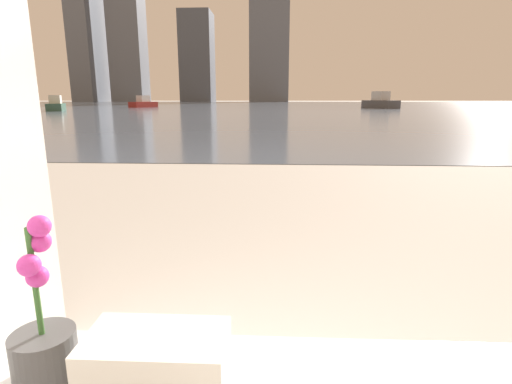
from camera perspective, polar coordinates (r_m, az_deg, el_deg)
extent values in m
cylinder|color=#4C4C4C|center=(1.02, -27.94, -19.86)|extent=(0.13, 0.13, 0.10)
cylinder|color=#38662D|center=(0.95, -29.05, -11.22)|extent=(0.01, 0.01, 0.23)
sphere|color=#CC3899|center=(0.91, -28.54, -4.32)|extent=(0.04, 0.04, 0.04)
sphere|color=#CC3899|center=(0.93, -28.49, -6.23)|extent=(0.04, 0.04, 0.04)
sphere|color=#CC3899|center=(0.91, -29.68, -9.10)|extent=(0.04, 0.04, 0.04)
sphere|color=#CC3899|center=(0.95, -28.76, -10.54)|extent=(0.04, 0.04, 0.04)
cube|color=silver|center=(0.93, -13.78, -24.46)|extent=(0.29, 0.16, 0.04)
cube|color=silver|center=(0.91, -13.93, -22.45)|extent=(0.29, 0.16, 0.04)
cube|color=silver|center=(0.88, -14.08, -20.34)|extent=(0.29, 0.16, 0.04)
cube|color=slate|center=(61.85, 2.87, 12.27)|extent=(180.00, 110.00, 0.01)
cube|color=#335647|center=(39.75, -26.65, 10.78)|extent=(2.46, 3.76, 0.62)
cube|color=silver|center=(39.74, -26.75, 11.74)|extent=(1.32, 1.57, 0.71)
cube|color=maroon|center=(50.08, -15.77, 11.93)|extent=(2.67, 3.88, 0.64)
cube|color=silver|center=(50.07, -15.82, 12.71)|extent=(1.41, 1.64, 0.74)
cube|color=#4C4C51|center=(46.67, 17.31, 11.88)|extent=(3.29, 5.06, 0.84)
cube|color=silver|center=(46.67, 17.39, 12.98)|extent=(1.77, 2.11, 0.96)
cube|color=#2D2D33|center=(66.53, 17.28, 12.02)|extent=(2.13, 3.39, 0.56)
cube|color=silver|center=(66.52, 17.31, 12.54)|extent=(1.17, 1.40, 0.64)
cube|color=slate|center=(132.09, -23.34, 23.41)|extent=(6.12, 13.18, 53.11)
cube|color=#4C515B|center=(120.49, -8.37, 18.45)|extent=(8.69, 9.99, 24.35)
cube|color=slate|center=(118.85, 1.93, 20.71)|extent=(10.85, 8.56, 32.86)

